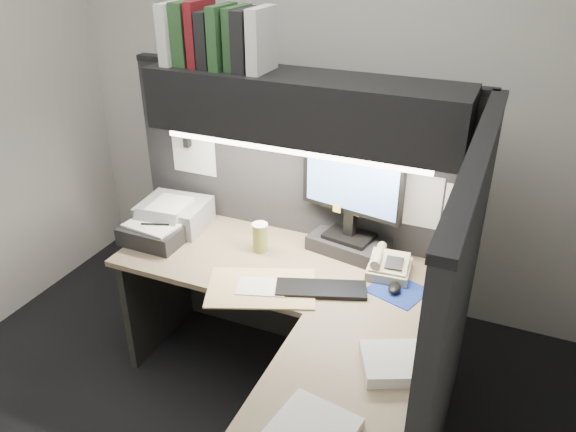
% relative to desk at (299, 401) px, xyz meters
% --- Properties ---
extents(wall_back, '(3.50, 0.04, 2.70)m').
position_rel_desk_xyz_m(wall_back, '(-0.43, 1.50, 0.91)').
color(wall_back, silver).
rests_on(wall_back, floor).
extents(partition_back, '(1.90, 0.06, 1.60)m').
position_rel_desk_xyz_m(partition_back, '(-0.40, 0.93, 0.36)').
color(partition_back, black).
rests_on(partition_back, floor).
extents(partition_right, '(0.06, 1.50, 1.60)m').
position_rel_desk_xyz_m(partition_right, '(0.55, 0.18, 0.36)').
color(partition_right, black).
rests_on(partition_right, floor).
extents(desk, '(1.70, 1.53, 0.73)m').
position_rel_desk_xyz_m(desk, '(0.00, 0.00, 0.00)').
color(desk, '#91795C').
rests_on(desk, floor).
extents(overhead_shelf, '(1.55, 0.34, 0.30)m').
position_rel_desk_xyz_m(overhead_shelf, '(-0.30, 0.75, 1.06)').
color(overhead_shelf, black).
rests_on(overhead_shelf, partition_back).
extents(task_light_tube, '(1.32, 0.04, 0.04)m').
position_rel_desk_xyz_m(task_light_tube, '(-0.30, 0.61, 0.89)').
color(task_light_tube, white).
rests_on(task_light_tube, overhead_shelf).
extents(monitor, '(0.55, 0.31, 0.59)m').
position_rel_desk_xyz_m(monitor, '(-0.06, 0.82, 0.52)').
color(monitor, black).
rests_on(monitor, desk).
extents(keyboard, '(0.45, 0.28, 0.02)m').
position_rel_desk_xyz_m(keyboard, '(-0.06, 0.42, 0.30)').
color(keyboard, black).
rests_on(keyboard, desk).
extents(mousepad, '(0.30, 0.28, 0.00)m').
position_rel_desk_xyz_m(mousepad, '(0.27, 0.56, 0.29)').
color(mousepad, navy).
rests_on(mousepad, desk).
extents(mouse, '(0.06, 0.10, 0.03)m').
position_rel_desk_xyz_m(mouse, '(0.26, 0.55, 0.31)').
color(mouse, black).
rests_on(mouse, mousepad).
extents(telephone, '(0.22, 0.23, 0.08)m').
position_rel_desk_xyz_m(telephone, '(0.20, 0.69, 0.33)').
color(telephone, '#B0A987').
rests_on(telephone, desk).
extents(coffee_cup, '(0.09, 0.09, 0.15)m').
position_rel_desk_xyz_m(coffee_cup, '(-0.49, 0.64, 0.36)').
color(coffee_cup, gold).
rests_on(coffee_cup, desk).
extents(printer, '(0.39, 0.34, 0.15)m').
position_rel_desk_xyz_m(printer, '(-1.06, 0.70, 0.36)').
color(printer, '#949799').
rests_on(printer, desk).
extents(notebook_stack, '(0.33, 0.27, 0.10)m').
position_rel_desk_xyz_m(notebook_stack, '(-1.06, 0.51, 0.34)').
color(notebook_stack, black).
rests_on(notebook_stack, desk).
extents(open_folder, '(0.59, 0.50, 0.01)m').
position_rel_desk_xyz_m(open_folder, '(-0.33, 0.32, 0.29)').
color(open_folder, tan).
rests_on(open_folder, desk).
extents(paper_stack_a, '(0.33, 0.31, 0.05)m').
position_rel_desk_xyz_m(paper_stack_a, '(0.39, 0.05, 0.31)').
color(paper_stack_a, white).
rests_on(paper_stack_a, desk).
extents(binder_row, '(0.53, 0.25, 0.30)m').
position_rel_desk_xyz_m(binder_row, '(-0.74, 0.75, 1.35)').
color(binder_row, silver).
rests_on(binder_row, overhead_shelf).
extents(pinned_papers, '(1.76, 1.31, 0.51)m').
position_rel_desk_xyz_m(pinned_papers, '(-0.00, 0.56, 0.61)').
color(pinned_papers, white).
rests_on(pinned_papers, partition_back).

